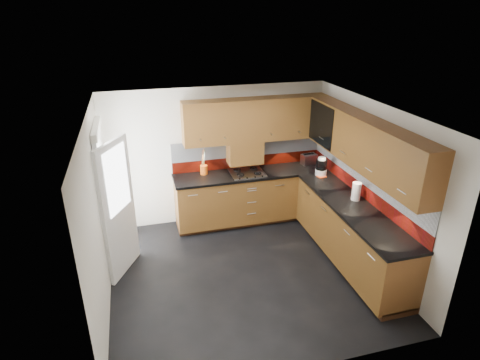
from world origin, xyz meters
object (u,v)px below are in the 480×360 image
object	(u,v)px
food_processor	(321,167)
toaster	(309,159)
utensil_pot	(204,169)
gas_hob	(247,173)

from	to	relation	value
food_processor	toaster	bearing A→B (deg)	88.49
utensil_pot	food_processor	distance (m)	2.00
toaster	utensil_pot	bearing A→B (deg)	178.95
gas_hob	food_processor	size ratio (longest dim) A/B	1.79
gas_hob	toaster	distance (m)	1.22
utensil_pot	toaster	bearing A→B (deg)	-1.05
utensil_pot	toaster	size ratio (longest dim) A/B	1.58
toaster	food_processor	world-z (taller)	food_processor
utensil_pot	toaster	world-z (taller)	utensil_pot
utensil_pot	food_processor	world-z (taller)	utensil_pot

